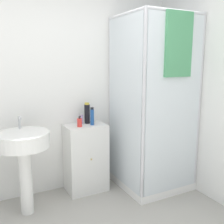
{
  "coord_description": "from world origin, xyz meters",
  "views": [
    {
      "loc": [
        -0.62,
        -1.34,
        1.56
      ],
      "look_at": [
        0.66,
        1.18,
        1.01
      ],
      "focal_mm": 42.0,
      "sensor_mm": 36.0,
      "label": 1
    }
  ],
  "objects": [
    {
      "name": "sink",
      "position": [
        -0.27,
        1.29,
        0.7
      ],
      "size": [
        0.52,
        0.52,
        1.0
      ],
      "color": "white",
      "rests_on": "ground_plane"
    },
    {
      "name": "shampoo_bottle_tall_black",
      "position": [
        0.52,
        1.56,
        0.94
      ],
      "size": [
        0.07,
        0.07,
        0.25
      ],
      "color": "black",
      "rests_on": "vanity_cabinet"
    },
    {
      "name": "vanity_cabinet",
      "position": [
        0.47,
        1.49,
        0.41
      ],
      "size": [
        0.48,
        0.36,
        0.82
      ],
      "color": "silver",
      "rests_on": "ground_plane"
    },
    {
      "name": "wall_back",
      "position": [
        0.0,
        1.7,
        1.25
      ],
      "size": [
        6.4,
        0.06,
        2.5
      ],
      "primitive_type": "cube",
      "color": "white",
      "rests_on": "ground_plane"
    },
    {
      "name": "shampoo_bottle_blue",
      "position": [
        0.54,
        1.45,
        0.92
      ],
      "size": [
        0.04,
        0.04,
        0.21
      ],
      "color": "#1E4C93",
      "rests_on": "vanity_cabinet"
    },
    {
      "name": "soap_dispenser",
      "position": [
        0.38,
        1.44,
        0.87
      ],
      "size": [
        0.06,
        0.06,
        0.13
      ],
      "color": "red",
      "rests_on": "vanity_cabinet"
    },
    {
      "name": "lotion_bottle_white",
      "position": [
        0.45,
        1.57,
        0.88
      ],
      "size": [
        0.04,
        0.04,
        0.14
      ],
      "color": "#B299C6",
      "rests_on": "vanity_cabinet"
    },
    {
      "name": "shower_enclosure",
      "position": [
        1.21,
        1.18,
        0.62
      ],
      "size": [
        0.81,
        0.84,
        2.09
      ],
      "color": "white",
      "rests_on": "ground_plane"
    }
  ]
}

